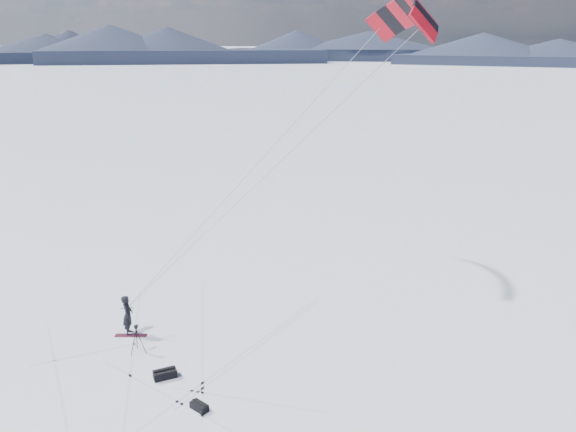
% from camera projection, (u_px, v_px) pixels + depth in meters
% --- Properties ---
extents(ground, '(1800.00, 1800.00, 0.00)m').
position_uv_depth(ground, '(108.00, 378.00, 22.63)').
color(ground, white).
extents(horizon_hills, '(704.00, 704.00, 8.07)m').
position_uv_depth(horizon_hills, '(100.00, 308.00, 21.68)').
color(horizon_hills, '#1D2339').
rests_on(horizon_hills, ground).
extents(snow_tracks, '(17.62, 14.39, 0.01)m').
position_uv_depth(snow_tracks, '(90.00, 387.00, 22.09)').
color(snow_tracks, silver).
rests_on(snow_tracks, ground).
extents(snowkiter, '(0.68, 0.82, 1.93)m').
position_uv_depth(snowkiter, '(129.00, 334.00, 26.05)').
color(snowkiter, black).
rests_on(snowkiter, ground).
extents(snowboard, '(1.48, 0.52, 0.04)m').
position_uv_depth(snowboard, '(131.00, 335.00, 25.87)').
color(snowboard, maroon).
rests_on(snowboard, ground).
extents(tripod, '(0.60, 0.69, 1.34)m').
position_uv_depth(tripod, '(137.00, 335.00, 24.22)').
color(tripod, black).
rests_on(tripod, ground).
extents(gear_bag_a, '(1.00, 0.87, 0.41)m').
position_uv_depth(gear_bag_a, '(165.00, 374.00, 22.62)').
color(gear_bag_a, black).
rests_on(gear_bag_a, ground).
extents(gear_bag_b, '(0.78, 0.65, 0.32)m').
position_uv_depth(gear_bag_b, '(199.00, 406.00, 20.69)').
color(gear_bag_b, black).
rests_on(gear_bag_b, ground).
extents(power_kite, '(13.35, 6.90, 13.52)m').
position_uv_depth(power_kite, '(407.00, 18.00, 23.58)').
color(power_kite, red).
rests_on(power_kite, ground).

